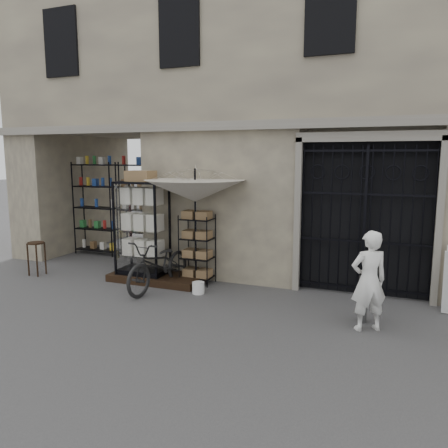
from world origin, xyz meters
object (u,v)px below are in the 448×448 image
at_px(wire_rack, 197,250).
at_px(steel_bollard, 363,299).
at_px(wooden_stool, 37,258).
at_px(white_bucket, 198,288).
at_px(display_cabinet, 142,233).
at_px(bicycle, 160,289).
at_px(shopkeeper, 366,329).
at_px(market_umbrella, 195,185).

xyz_separation_m(wire_rack, steel_bollard, (3.39, -1.03, -0.33)).
relative_size(wooden_stool, steel_bollard, 0.98).
bearing_deg(white_bucket, display_cabinet, 164.69).
height_order(display_cabinet, wire_rack, display_cabinet).
distance_m(wire_rack, white_bucket, 0.93).
distance_m(wire_rack, bicycle, 1.10).
bearing_deg(wire_rack, bicycle, -118.30).
bearing_deg(steel_bollard, white_bucket, 172.77).
xyz_separation_m(bicycle, shopkeeper, (4.01, -0.67, 0.00)).
xyz_separation_m(white_bucket, wooden_stool, (-3.94, -0.09, 0.28)).
bearing_deg(market_umbrella, white_bucket, -60.50).
bearing_deg(bicycle, white_bucket, 7.64).
relative_size(display_cabinet, steel_bollard, 2.79).
xyz_separation_m(wire_rack, shopkeeper, (3.48, -1.33, -0.71)).
height_order(market_umbrella, wooden_stool, market_umbrella).
distance_m(steel_bollard, shopkeeper, 0.49).
bearing_deg(shopkeeper, white_bucket, -41.75).
bearing_deg(white_bucket, shopkeeper, -12.22).
xyz_separation_m(market_umbrella, bicycle, (-0.55, -0.53, -2.08)).
bearing_deg(shopkeeper, bicycle, -39.03).
xyz_separation_m(white_bucket, shopkeeper, (3.17, -0.69, -0.11)).
xyz_separation_m(wire_rack, wooden_stool, (-3.63, -0.73, -0.32)).
bearing_deg(wooden_stool, wire_rack, 11.37).
relative_size(white_bucket, shopkeeper, 0.15).
bearing_deg(market_umbrella, bicycle, -136.04).
bearing_deg(bicycle, steel_bollard, 1.11).
height_order(market_umbrella, steel_bollard, market_umbrella).
height_order(display_cabinet, white_bucket, display_cabinet).
relative_size(market_umbrella, shopkeeper, 1.86).
relative_size(market_umbrella, wooden_stool, 3.84).
relative_size(market_umbrella, steel_bollard, 3.76).
xyz_separation_m(wire_rack, bicycle, (-0.53, -0.65, -0.71)).
relative_size(market_umbrella, bicycle, 1.48).
distance_m(display_cabinet, wooden_stool, 2.58).
height_order(bicycle, shopkeeper, bicycle).
bearing_deg(shopkeeper, steel_bollard, -103.06).
relative_size(display_cabinet, bicycle, 1.10).
bearing_deg(bicycle, wire_rack, 57.74).
bearing_deg(wire_rack, display_cabinet, -158.43).
xyz_separation_m(white_bucket, bicycle, (-0.84, -0.02, -0.11)).
relative_size(display_cabinet, wooden_stool, 2.85).
bearing_deg(display_cabinet, shopkeeper, 2.97).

